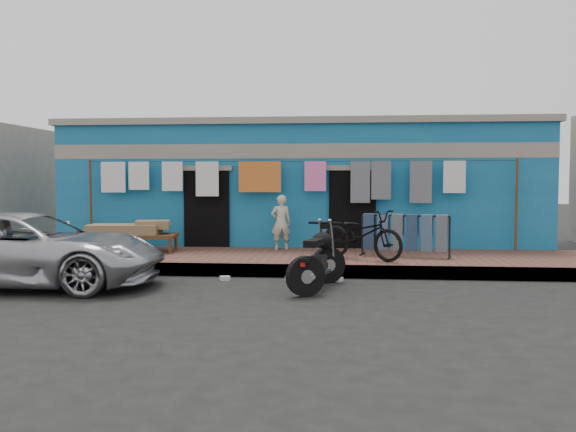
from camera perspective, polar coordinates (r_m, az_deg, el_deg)
The scene contains 14 objects.
ground at distance 10.19m, azimuth -1.04°, elevation -7.13°, with size 80.00×80.00×0.00m, color black.
sidewalk at distance 13.12m, azimuth 0.40°, elevation -4.22°, with size 28.00×3.00×0.25m, color brown.
curb at distance 11.69m, azimuth -0.20°, elevation -5.15°, with size 28.00×0.10×0.25m, color gray.
building at distance 16.98m, azimuth 1.54°, elevation 2.78°, with size 12.20×5.20×3.36m.
clothesline at distance 14.28m, azimuth -0.39°, elevation 3.22°, with size 10.06×0.06×2.10m.
car at distance 11.52m, azimuth -23.11°, elevation -2.82°, with size 2.16×4.75×1.34m, color #BBBABF.
seated_person at distance 14.03m, azimuth -0.67°, elevation -0.61°, with size 0.46×0.30×1.27m, color beige.
bicycle at distance 12.45m, azimuth 6.91°, elevation -1.20°, with size 0.68×1.92×1.24m, color black.
motorcycle at distance 10.37m, azimuth 2.78°, elevation -3.81°, with size 1.00×1.83×1.12m, color black, non-canonical shape.
charpoy at distance 14.12m, azimuth -14.23°, elevation -1.91°, with size 2.07×1.12×0.67m, color brown, non-canonical shape.
jeans_rack at distance 13.06m, azimuth 10.89°, elevation -1.73°, with size 1.96×0.83×0.92m, color black, non-canonical shape.
litter_a at distance 11.40m, azimuth -5.92°, elevation -5.82°, with size 0.18×0.14×0.08m, color silver.
litter_b at distance 11.35m, azimuth 0.17°, elevation -5.85°, with size 0.15×0.11×0.08m, color silver.
litter_c at distance 11.25m, azimuth 4.69°, elevation -5.95°, with size 0.18×0.15×0.07m, color silver.
Camera 1 is at (1.10, -9.96, 1.85)m, focal length 38.00 mm.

